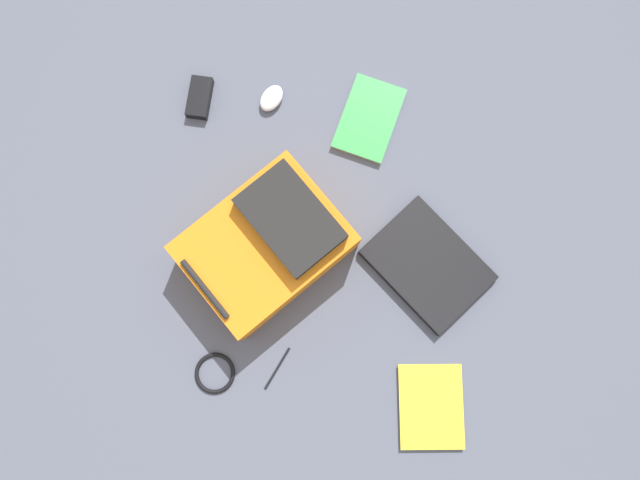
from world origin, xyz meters
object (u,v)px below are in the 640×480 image
power_brick (200,98)px  pen_black (277,369)px  computer_mouse (271,98)px  cable_coil (215,373)px  laptop (428,265)px  book_red (369,119)px  book_blue (431,406)px  backpack (268,244)px

power_brick → pen_black: power_brick is taller
computer_mouse → cable_coil: size_ratio=0.78×
laptop → book_red: (-0.26, 0.40, -0.01)m
laptop → book_blue: 0.40m
book_blue → computer_mouse: size_ratio=2.95×
pen_black → book_blue: bearing=-1.2°
power_brick → pen_black: bearing=-61.0°
laptop → computer_mouse: (-0.56, 0.40, 0.00)m
backpack → cable_coil: size_ratio=4.58×
backpack → laptop: (0.46, 0.05, -0.07)m
backpack → pen_black: size_ratio=3.96×
cable_coil → book_blue: bearing=3.7°
power_brick → pen_black: size_ratio=0.95×
backpack → laptop: 0.47m
power_brick → pen_black: (0.41, -0.74, -0.01)m
book_blue → backpack: bearing=147.7°
laptop → cable_coil: 0.69m
backpack → book_blue: size_ratio=1.99×
computer_mouse → power_brick: (-0.22, -0.04, -0.00)m
book_red → backpack: bearing=-114.5°
backpack → computer_mouse: (-0.10, 0.45, -0.07)m
book_blue → cable_coil: size_ratio=2.30×
book_red → computer_mouse: 0.30m
book_blue → power_brick: (-0.86, 0.75, 0.01)m
laptop → backpack: bearing=-174.1°
computer_mouse → pen_black: 0.81m
pen_black → cable_coil: bearing=-163.8°
laptop → power_brick: bearing=155.2°
laptop → computer_mouse: computer_mouse is taller
computer_mouse → power_brick: bearing=-148.7°
laptop → pen_black: laptop is taller
book_red → computer_mouse: size_ratio=2.95×
laptop → computer_mouse: 0.69m
power_brick → book_blue: bearing=-41.1°
backpack → cable_coil: bearing=-101.0°
book_blue → power_brick: size_ratio=2.09×
cable_coil → power_brick: size_ratio=0.91×
backpack → book_red: backpack is taller
book_blue → computer_mouse: computer_mouse is taller
book_red → power_brick: size_ratio=2.09×
book_red → computer_mouse: (-0.30, -0.00, 0.01)m
power_brick → cable_coil: bearing=-73.2°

